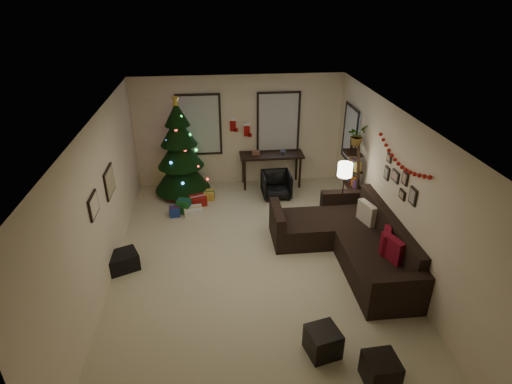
% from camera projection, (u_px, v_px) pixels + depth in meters
% --- Properties ---
extents(floor, '(7.00, 7.00, 0.00)m').
position_uv_depth(floor, '(254.00, 263.00, 7.58)').
color(floor, beige).
rests_on(floor, ground).
extents(ceiling, '(7.00, 7.00, 0.00)m').
position_uv_depth(ceiling, '(254.00, 120.00, 6.36)').
color(ceiling, white).
rests_on(ceiling, floor).
extents(wall_back, '(5.00, 0.00, 5.00)m').
position_uv_depth(wall_back, '(239.00, 131.00, 10.07)').
color(wall_back, beige).
rests_on(wall_back, floor).
extents(wall_front, '(5.00, 0.00, 5.00)m').
position_uv_depth(wall_front, '(292.00, 371.00, 3.87)').
color(wall_front, beige).
rests_on(wall_front, floor).
extents(wall_left, '(0.00, 7.00, 7.00)m').
position_uv_depth(wall_left, '(101.00, 205.00, 6.73)').
color(wall_left, beige).
rests_on(wall_left, floor).
extents(wall_right, '(0.00, 7.00, 7.00)m').
position_uv_depth(wall_right, '(397.00, 191.00, 7.21)').
color(wall_right, beige).
rests_on(wall_right, floor).
extents(window_back_left, '(1.05, 0.06, 1.50)m').
position_uv_depth(window_back_left, '(199.00, 125.00, 9.86)').
color(window_back_left, '#728CB2').
rests_on(window_back_left, wall_back).
extents(window_back_right, '(1.05, 0.06, 1.50)m').
position_uv_depth(window_back_right, '(278.00, 122.00, 10.04)').
color(window_back_right, '#728CB2').
rests_on(window_back_right, wall_back).
extents(window_right_wall, '(0.06, 0.90, 1.30)m').
position_uv_depth(window_right_wall, '(351.00, 134.00, 9.40)').
color(window_right_wall, '#728CB2').
rests_on(window_right_wall, wall_right).
extents(christmas_tree, '(1.31, 1.31, 2.43)m').
position_uv_depth(christmas_tree, '(180.00, 154.00, 9.65)').
color(christmas_tree, black).
rests_on(christmas_tree, floor).
extents(presents, '(0.99, 1.01, 0.30)m').
position_uv_depth(presents, '(193.00, 204.00, 9.36)').
color(presents, silver).
rests_on(presents, floor).
extents(sofa, '(2.09, 3.01, 0.92)m').
position_uv_depth(sofa, '(351.00, 241.00, 7.68)').
color(sofa, black).
rests_on(sofa, floor).
extents(pillow_red_a, '(0.26, 0.48, 0.47)m').
position_uv_depth(pillow_red_a, '(392.00, 250.00, 6.85)').
color(pillow_red_a, maroon).
rests_on(pillow_red_a, sofa).
extents(pillow_red_b, '(0.28, 0.44, 0.43)m').
position_uv_depth(pillow_red_b, '(386.00, 242.00, 7.06)').
color(pillow_red_b, maroon).
rests_on(pillow_red_b, sofa).
extents(pillow_cream, '(0.25, 0.48, 0.46)m').
position_uv_depth(pillow_cream, '(367.00, 214.00, 7.92)').
color(pillow_cream, beige).
rests_on(pillow_cream, sofa).
extents(ottoman_near, '(0.50, 0.50, 0.40)m').
position_uv_depth(ottoman_near, '(323.00, 342.00, 5.67)').
color(ottoman_near, black).
rests_on(ottoman_near, floor).
extents(ottoman_far, '(0.43, 0.43, 0.39)m').
position_uv_depth(ottoman_far, '(381.00, 370.00, 5.25)').
color(ottoman_far, black).
rests_on(ottoman_far, floor).
extents(desk, '(1.55, 0.55, 0.83)m').
position_uv_depth(desk, '(271.00, 158.00, 10.17)').
color(desk, black).
rests_on(desk, floor).
extents(desk_chair, '(0.62, 0.58, 0.62)m').
position_uv_depth(desk_chair, '(276.00, 185.00, 9.79)').
color(desk_chair, black).
rests_on(desk_chair, floor).
extents(bookshelf, '(0.30, 0.50, 1.67)m').
position_uv_depth(bookshelf, '(354.00, 180.00, 8.84)').
color(bookshelf, black).
rests_on(bookshelf, floor).
extents(potted_plant, '(0.66, 0.65, 0.55)m').
position_uv_depth(potted_plant, '(357.00, 132.00, 8.47)').
color(potted_plant, '#4C4C4C').
rests_on(potted_plant, bookshelf).
extents(floor_lamp, '(0.29, 0.29, 1.38)m').
position_uv_depth(floor_lamp, '(345.00, 174.00, 8.31)').
color(floor_lamp, black).
rests_on(floor_lamp, floor).
extents(art_map, '(0.04, 0.60, 0.50)m').
position_uv_depth(art_map, '(109.00, 182.00, 7.27)').
color(art_map, black).
rests_on(art_map, wall_left).
extents(art_abstract, '(0.04, 0.45, 0.35)m').
position_uv_depth(art_abstract, '(93.00, 205.00, 6.26)').
color(art_abstract, black).
rests_on(art_abstract, wall_left).
extents(gallery, '(0.03, 1.25, 0.54)m').
position_uv_depth(gallery, '(400.00, 181.00, 7.04)').
color(gallery, black).
rests_on(gallery, wall_right).
extents(garland, '(0.08, 1.90, 0.30)m').
position_uv_depth(garland, '(401.00, 159.00, 6.87)').
color(garland, '#A5140C').
rests_on(garland, wall_right).
extents(stocking_left, '(0.20, 0.05, 0.36)m').
position_uv_depth(stocking_left, '(233.00, 124.00, 9.95)').
color(stocking_left, '#990F0C').
rests_on(stocking_left, wall_back).
extents(stocking_right, '(0.20, 0.05, 0.36)m').
position_uv_depth(stocking_right, '(247.00, 129.00, 9.96)').
color(stocking_right, '#990F0C').
rests_on(stocking_right, wall_back).
extents(storage_bin, '(0.75, 0.64, 0.31)m').
position_uv_depth(storage_bin, '(120.00, 262.00, 7.35)').
color(storage_bin, black).
rests_on(storage_bin, floor).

